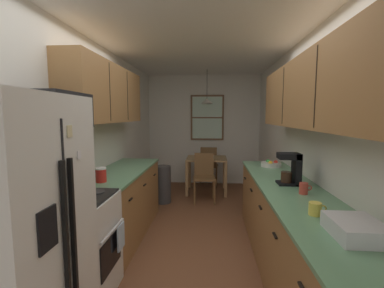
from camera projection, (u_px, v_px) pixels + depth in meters
ground_plane at (197, 229)px, 3.78m from camera, size 12.00×12.00×0.00m
wall_left at (103, 140)px, 3.75m from camera, size 0.10×9.00×2.55m
wall_right at (298, 141)px, 3.54m from camera, size 0.10×9.00×2.55m
wall_back at (204, 130)px, 6.27m from camera, size 4.40×0.10×2.55m
ceiling_slab at (198, 42)px, 3.50m from camera, size 4.40×9.00×0.08m
refrigerator at (13, 243)px, 1.56m from camera, size 0.69×0.80×1.74m
stove_range at (76, 246)px, 2.33m from camera, size 0.66×0.63×1.10m
microwave_over_range at (56, 110)px, 2.21m from camera, size 0.39×0.60×0.30m
counter_left at (122, 202)px, 3.56m from camera, size 0.64×1.85×0.90m
upper_cabinets_left at (107, 94)px, 3.36m from camera, size 0.33×1.93×0.72m
counter_right at (291, 232)px, 2.65m from camera, size 0.64×3.13×0.90m
upper_cabinets_right at (314, 92)px, 2.44m from camera, size 0.33×2.81×0.67m
dining_table at (207, 164)px, 5.54m from camera, size 0.83×0.71×0.73m
dining_chair_near at (204, 175)px, 5.00m from camera, size 0.42×0.42×0.90m
dining_chair_far at (209, 164)px, 6.11m from camera, size 0.43×0.43×0.90m
pendant_light at (207, 101)px, 5.40m from camera, size 0.24×0.24×0.69m
back_window at (207, 118)px, 6.16m from camera, size 0.77×0.05×1.05m
trash_bin at (163, 184)px, 4.90m from camera, size 0.29×0.29×0.69m
storage_canister at (101, 175)px, 2.86m from camera, size 0.12×0.12×0.16m
dish_towel at (121, 236)px, 2.45m from camera, size 0.02×0.16×0.24m
coffee_maker at (292, 168)px, 2.75m from camera, size 0.22×0.18×0.33m
mug_by_coffeemaker at (315, 209)px, 1.91m from camera, size 0.13×0.09×0.09m
mug_spare at (304, 188)px, 2.42m from camera, size 0.11×0.08×0.11m
fruit_bowl at (271, 164)px, 3.72m from camera, size 0.28×0.28×0.09m
dish_rack at (356, 229)px, 1.57m from camera, size 0.28×0.34×0.10m
table_serving_bowl at (210, 157)px, 5.43m from camera, size 0.17×0.17×0.06m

